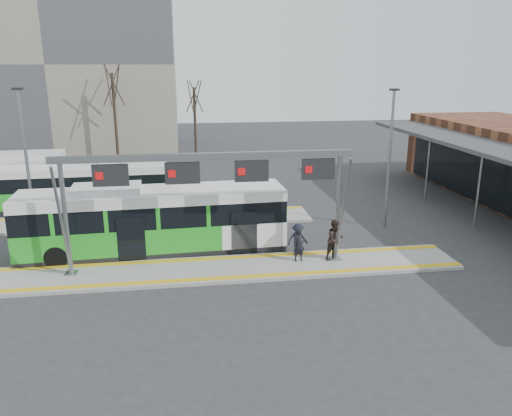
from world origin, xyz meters
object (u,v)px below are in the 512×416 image
at_px(passenger_c, 298,239).
at_px(gantry, 210,177).
at_px(hero_bus, 153,221).
at_px(passenger_b, 335,240).
at_px(passenger_a, 299,245).

bearing_deg(passenger_c, gantry, -172.47).
xyz_separation_m(hero_bus, passenger_b, (8.46, -2.53, -0.49)).
distance_m(gantry, passenger_b, 6.61).
distance_m(passenger_a, passenger_b, 1.73).
height_order(gantry, passenger_b, gantry).
bearing_deg(gantry, passenger_b, 0.43).
bearing_deg(passenger_a, gantry, 170.59).
relative_size(gantry, passenger_c, 8.33).
relative_size(gantry, passenger_a, 8.20).
bearing_deg(gantry, hero_bus, 136.00).
relative_size(passenger_a, passenger_b, 0.82).
relative_size(gantry, hero_bus, 1.01).
relative_size(passenger_b, passenger_c, 1.23).
relative_size(hero_bus, passenger_c, 8.22).
bearing_deg(hero_bus, passenger_a, -22.88).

